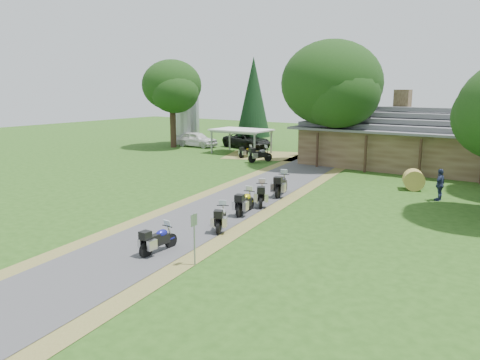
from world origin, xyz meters
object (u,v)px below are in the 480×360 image
Objects in this scene: motorcycle_row_e at (281,184)px; lodge at (435,138)px; carport at (241,141)px; car_dark_suv at (247,137)px; motorcycle_row_c at (245,201)px; motorcycle_carport_b at (260,154)px; hay_bale at (414,180)px; motorcycle_row_d at (261,193)px; motorcycle_row_b at (221,216)px; car_white_sedan at (196,137)px; motorcycle_carport_a at (247,151)px; silo at (186,116)px; motorcycle_row_a at (158,238)px.

lodge is at bearing -35.49° from motorcycle_row_e.
carport reaches higher than car_dark_suv.
motorcycle_row_c is (12.59, -18.26, -0.52)m from carport.
motorcycle_carport_b is (-8.24, 14.73, 0.05)m from motorcycle_row_c.
motorcycle_row_d is at bearing -123.84° from hay_bale.
carport is 2.56× the size of motorcycle_row_e.
car_dark_suv reaches higher than motorcycle_row_b.
lodge reaches higher than motorcycle_row_b.
car_white_sedan is at bearing 32.43° from motorcycle_row_c.
car_dark_suv is 6.91m from motorcycle_carport_a.
motorcycle_row_a is at bearing -51.05° from silo.
motorcycle_row_b is at bearing 179.41° from motorcycle_row_c.
motorcycle_row_d is at bearing -53.71° from carport.
motorcycle_row_a is at bearing 154.06° from motorcycle_row_d.
carport reaches higher than hay_bale.
motorcycle_carport_a is (8.87, -3.49, -0.46)m from car_white_sedan.
lodge is 10.96× the size of motorcycle_row_c.
motorcycle_row_d reaches higher than motorcycle_row_b.
silo is at bearing 15.75° from motorcycle_row_b.
lodge reaches higher than motorcycle_row_a.
motorcycle_row_e is (19.04, -15.13, -0.29)m from car_white_sedan.
lodge is at bearing -83.55° from car_dark_suv.
motorcycle_row_e reaches higher than motorcycle_row_b.
motorcycle_row_d is (14.19, -20.06, -0.50)m from car_dark_suv.
lodge is at bearing -4.10° from silo.
motorcycle_row_d is at bearing -134.46° from car_white_sedan.
motorcycle_carport_b is (-8.00, 12.75, 0.03)m from motorcycle_row_d.
car_dark_suv reaches higher than motorcycle_row_e.
lodge is 27.53m from silo.
motorcycle_row_c reaches higher than motorcycle_row_a.
motorcycle_row_e reaches higher than motorcycle_row_c.
carport is 2.73× the size of motorcycle_row_d.
lodge is 8.99m from hay_bale.
motorcycle_row_c is 16.88m from motorcycle_carport_b.
motorcycle_row_d is 1.21× the size of motorcycle_carport_a.
motorcycle_row_e is at bearing -37.51° from silo.
car_white_sedan is 4.78× the size of hay_bale.
motorcycle_row_b is at bearing -134.76° from motorcycle_carport_a.
lodge is 16.07m from motorcycle_carport_a.
motorcycle_row_b is at bearing -127.59° from motorcycle_carport_b.
hay_bale is at bearing -105.53° from car_dark_suv.
motorcycle_carport_b reaches higher than motorcycle_carport_a.
hay_bale is at bearing -111.40° from car_white_sedan.
motorcycle_row_a is 0.87× the size of motorcycle_row_d.
motorcycle_row_d is (-0.60, 8.69, 0.09)m from motorcycle_row_a.
motorcycle_row_e is at bearing -130.22° from car_white_sedan.
hay_bale reaches higher than motorcycle_row_b.
silo is at bearing 37.10° from motorcycle_row_e.
car_white_sedan is at bearing 127.70° from car_dark_suv.
car_dark_suv is 32.34m from motorcycle_row_a.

